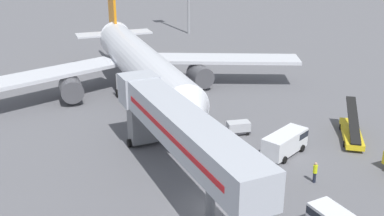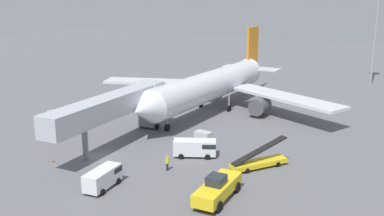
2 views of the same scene
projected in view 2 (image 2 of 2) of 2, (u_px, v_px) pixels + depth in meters
name	position (u px, v px, depth m)	size (l,w,h in m)	color
ground_plane	(99.00, 157.00, 54.78)	(300.00, 300.00, 0.00)	slate
airplane_at_gate	(213.00, 85.00, 75.59)	(45.83, 42.68, 13.26)	silver
jet_bridge	(115.00, 106.00, 58.01)	(4.60, 23.01, 7.01)	#B2B7C1
pushback_tug	(218.00, 188.00, 43.11)	(2.91, 7.38, 2.66)	yellow
belt_loader_truck	(259.00, 161.00, 51.20)	(5.39, 6.90, 3.34)	yellow
service_van_mid_left	(196.00, 147.00, 54.58)	(5.57, 4.13, 2.13)	white
service_van_outer_right	(103.00, 177.00, 45.81)	(2.48, 4.91, 2.07)	white
baggage_cart_outer_left	(203.00, 136.00, 60.50)	(2.51, 1.64, 1.34)	#38383D
baggage_cart_far_left	(55.00, 115.00, 70.32)	(2.53, 2.59, 1.58)	#38383D
ground_crew_worker_foreground	(167.00, 162.00, 50.31)	(0.49, 0.49, 1.87)	#1E2333
safety_cone_alpha	(61.00, 113.00, 73.51)	(0.48, 0.48, 0.73)	black
safety_cone_bravo	(53.00, 160.00, 53.07)	(0.31, 0.31, 0.48)	black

